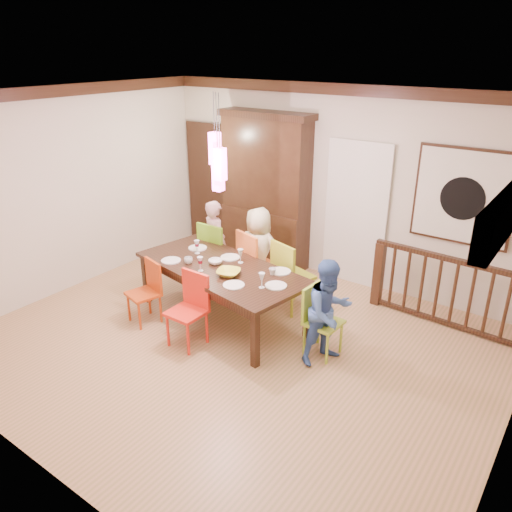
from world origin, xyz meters
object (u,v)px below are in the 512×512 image
Objects in this scene: balustrade at (454,293)px; person_far_mid at (258,252)px; dining_table at (221,272)px; person_far_left at (215,243)px; china_hutch at (266,191)px; person_end_right at (329,312)px; chair_end_right at (324,317)px; chair_far_left at (219,249)px.

person_far_mid is at bearing -162.13° from balustrade.
person_far_mid reaches higher than dining_table.
person_far_left is (-3.30, -0.74, 0.15)m from balustrade.
china_hutch is at bearing -79.53° from person_far_left.
balustrade is at bearing 40.87° from dining_table.
person_end_right reaches higher than balustrade.
person_far_mid is at bearing 100.42° from dining_table.
person_far_mid is at bearing 65.36° from chair_end_right.
person_far_mid reaches higher than chair_end_right.
china_hutch is (-0.60, 1.88, 0.56)m from dining_table.
person_far_mid reaches higher than person_end_right.
chair_end_right is at bearing -41.20° from china_hutch.
dining_table is 2.05m from china_hutch.
person_far_left is at bearing 0.54° from person_far_mid.
person_far_left is 2.50m from person_end_right.
china_hutch is at bearing 176.54° from balustrade.
china_hutch is (0.09, 1.09, 0.66)m from chair_far_left.
chair_far_left is 1.28m from china_hutch.
balustrade is at bearing -168.39° from person_far_mid.
person_far_left is (-0.07, 0.00, 0.08)m from chair_far_left.
chair_end_right is at bearing 148.46° from person_far_mid.
china_hutch is 3.25m from balustrade.
person_far_mid is (-2.55, -0.69, 0.16)m from balustrade.
chair_end_right is 0.65× the size of person_far_mid.
chair_far_left is at bearing 93.89° from person_end_right.
chair_far_left is 0.41× the size of china_hutch.
dining_table is 1.90× the size of person_far_mid.
person_end_right is at bearing -41.19° from china_hutch.
balustrade is at bearing -7.05° from person_end_right.
dining_table is at bearing 94.98° from chair_end_right.
chair_end_right is 2.89m from china_hutch.
person_far_left is at bearing -2.56° from chair_far_left.
person_end_right is (1.60, -0.89, -0.03)m from person_far_mid.
china_hutch is 1.89× the size of person_far_left.
chair_far_left is 2.44m from person_end_right.
person_far_mid is at bearing -176.60° from chair_far_left.
person_end_right reaches higher than chair_end_right.
dining_table is 1.15× the size of balustrade.
chair_end_right reaches higher than dining_table.
person_far_left reaches higher than dining_table.
china_hutch reaches higher than person_far_mid.
chair_far_left is 0.69m from person_far_mid.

